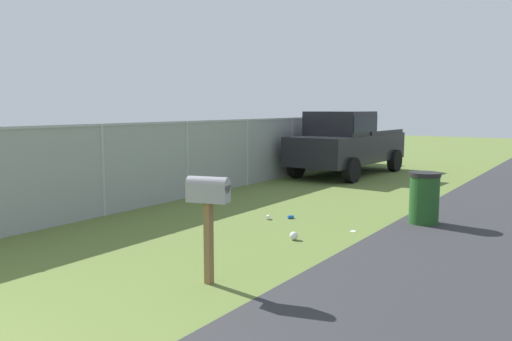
# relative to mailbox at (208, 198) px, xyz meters

# --- Properties ---
(mailbox) EXTENTS (0.34, 0.56, 1.36)m
(mailbox) POSITION_rel_mailbox_xyz_m (0.00, 0.00, 0.00)
(mailbox) COLOR brown
(mailbox) RESTS_ON ground
(pickup_truck) EXTENTS (5.18, 2.35, 2.09)m
(pickup_truck) POSITION_rel_mailbox_xyz_m (10.62, 2.94, 0.01)
(pickup_truck) COLOR black
(pickup_truck) RESTS_ON ground
(trash_bin) EXTENTS (0.58, 0.58, 0.99)m
(trash_bin) POSITION_rel_mailbox_xyz_m (4.91, -1.26, -0.60)
(trash_bin) COLOR #1E4C1E
(trash_bin) RESTS_ON ground
(fence_section) EXTENTS (17.83, 0.07, 1.89)m
(fence_section) POSITION_rel_mailbox_xyz_m (5.72, 4.35, -0.08)
(fence_section) COLOR #9EA3A8
(fence_section) RESTS_ON ground
(litter_wrapper_by_mailbox) EXTENTS (0.12, 0.09, 0.01)m
(litter_wrapper_by_mailbox) POSITION_rel_mailbox_xyz_m (3.55, -0.41, -1.09)
(litter_wrapper_by_mailbox) COLOR silver
(litter_wrapper_by_mailbox) RESTS_ON ground
(litter_cup_midfield_a) EXTENTS (0.12, 0.11, 0.08)m
(litter_cup_midfield_a) POSITION_rel_mailbox_xyz_m (3.52, 1.39, -1.05)
(litter_cup_midfield_a) COLOR white
(litter_cup_midfield_a) RESTS_ON ground
(litter_bag_near_hydrant) EXTENTS (0.14, 0.14, 0.14)m
(litter_bag_near_hydrant) POSITION_rel_mailbox_xyz_m (2.44, 0.18, -1.02)
(litter_bag_near_hydrant) COLOR silver
(litter_bag_near_hydrant) RESTS_ON ground
(litter_can_midfield_b) EXTENTS (0.13, 0.13, 0.07)m
(litter_can_midfield_b) POSITION_rel_mailbox_xyz_m (3.84, 1.06, -1.06)
(litter_can_midfield_b) COLOR blue
(litter_can_midfield_b) RESTS_ON ground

